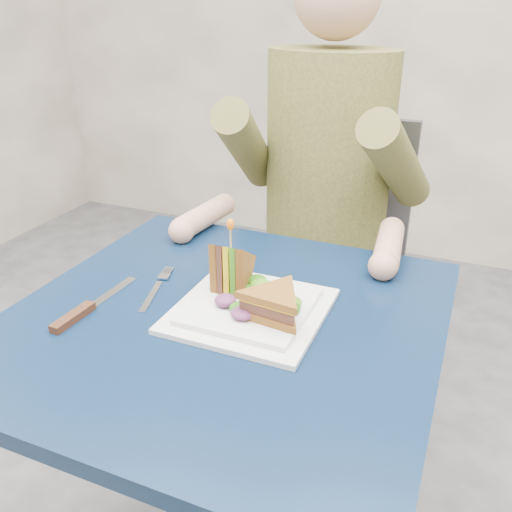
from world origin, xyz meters
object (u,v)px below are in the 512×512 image
at_px(chair, 331,250).
at_px(sandwich_upright, 231,270).
at_px(table, 225,351).
at_px(sandwich_flat, 274,304).
at_px(plate, 250,309).
at_px(knife, 81,312).
at_px(diner, 328,137).
at_px(fork, 156,289).

distance_m(chair, sandwich_upright, 0.71).
relative_size(table, sandwich_flat, 5.06).
relative_size(table, plate, 2.88).
bearing_deg(knife, diner, 72.08).
bearing_deg(chair, knife, -105.65).
bearing_deg(fork, table, -10.15).
relative_size(diner, sandwich_upright, 4.99).
relative_size(table, sandwich_upright, 5.03).
xyz_separation_m(fork, knife, (-0.07, -0.13, 0.00)).
height_order(chair, plate, chair).
height_order(table, diner, diner).
bearing_deg(table, diner, 90.00).
height_order(chair, diner, diner).
height_order(plate, sandwich_upright, sandwich_upright).
distance_m(table, diner, 0.68).
xyz_separation_m(chair, plate, (0.04, -0.72, 0.20)).
xyz_separation_m(diner, fork, (-0.16, -0.60, -0.18)).
height_order(table, chair, chair).
height_order(sandwich_upright, fork, sandwich_upright).
bearing_deg(sandwich_upright, diner, 88.25).
bearing_deg(table, fork, 169.85).
xyz_separation_m(chair, fork, (-0.16, -0.71, 0.19)).
bearing_deg(plate, sandwich_flat, -24.44).
relative_size(chair, diner, 1.25).
xyz_separation_m(table, fork, (-0.16, 0.03, 0.08)).
xyz_separation_m(chair, knife, (-0.24, -0.84, 0.20)).
bearing_deg(sandwich_upright, sandwich_flat, -31.79).
xyz_separation_m(plate, sandwich_flat, (0.06, -0.03, 0.04)).
relative_size(sandwich_upright, knife, 0.67).
bearing_deg(sandwich_upright, plate, -37.84).
distance_m(table, knife, 0.27).
bearing_deg(fork, knife, -119.73).
relative_size(table, knife, 3.38).
relative_size(table, fork, 4.24).
bearing_deg(table, sandwich_flat, -1.02).
bearing_deg(sandwich_flat, sandwich_upright, 148.21).
distance_m(chair, fork, 0.75).
relative_size(sandwich_upright, fork, 0.84).
xyz_separation_m(sandwich_upright, fork, (-0.14, -0.04, -0.05)).
distance_m(table, sandwich_flat, 0.16).
height_order(table, knife, knife).
bearing_deg(chair, sandwich_upright, -91.46).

